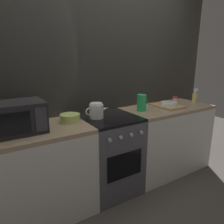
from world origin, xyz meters
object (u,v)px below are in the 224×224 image
object	(u,v)px
microwave	(17,117)
mixing_bowl	(70,118)
dish_pile	(168,105)
spray_bottle	(195,97)
spice_jar	(175,100)
pitcher	(142,103)
stove_unit	(110,154)
kettle	(96,111)

from	to	relation	value
microwave	mixing_bowl	xyz separation A→B (m)	(0.50, 0.05, -0.10)
mixing_bowl	dish_pile	bearing A→B (deg)	-2.08
microwave	spray_bottle	xyz separation A→B (m)	(2.32, -0.04, -0.06)
mixing_bowl	spice_jar	xyz separation A→B (m)	(1.54, 0.01, 0.01)
mixing_bowl	dish_pile	xyz separation A→B (m)	(1.34, -0.05, -0.02)
microwave	pitcher	world-z (taller)	microwave
mixing_bowl	spray_bottle	distance (m)	1.82
dish_pile	pitcher	bearing A→B (deg)	178.14
microwave	spice_jar	world-z (taller)	microwave
pitcher	spray_bottle	xyz separation A→B (m)	(0.92, -0.06, -0.02)
pitcher	spice_jar	world-z (taller)	pitcher
spice_jar	stove_unit	bearing A→B (deg)	-176.72
stove_unit	dish_pile	bearing A→B (deg)	0.51
pitcher	dish_pile	world-z (taller)	pitcher
microwave	dish_pile	xyz separation A→B (m)	(1.83, -0.00, -0.11)
kettle	spray_bottle	distance (m)	1.53
kettle	spice_jar	bearing A→B (deg)	1.23
microwave	dish_pile	distance (m)	1.84
dish_pile	microwave	bearing A→B (deg)	179.91
pitcher	kettle	bearing A→B (deg)	178.65
kettle	spray_bottle	bearing A→B (deg)	-2.63
stove_unit	spice_jar	size ratio (longest dim) A/B	8.57
stove_unit	spray_bottle	world-z (taller)	spray_bottle
dish_pile	spice_jar	distance (m)	0.21
spice_jar	spray_bottle	distance (m)	0.30
mixing_bowl	spray_bottle	xyz separation A→B (m)	(1.82, -0.09, 0.04)
mixing_bowl	dish_pile	world-z (taller)	mixing_bowl
microwave	pitcher	xyz separation A→B (m)	(1.40, 0.01, -0.03)
stove_unit	spray_bottle	size ratio (longest dim) A/B	4.43
kettle	mixing_bowl	bearing A→B (deg)	176.06
kettle	pitcher	bearing A→B (deg)	-1.35
kettle	spice_jar	world-z (taller)	kettle
pitcher	microwave	bearing A→B (deg)	-179.53
dish_pile	mixing_bowl	bearing A→B (deg)	177.92
stove_unit	microwave	bearing A→B (deg)	179.33
kettle	mixing_bowl	distance (m)	0.30
mixing_bowl	pitcher	xyz separation A→B (m)	(0.90, -0.03, 0.06)
mixing_bowl	dish_pile	size ratio (longest dim) A/B	0.50
spray_bottle	pitcher	bearing A→B (deg)	176.53
stove_unit	mixing_bowl	world-z (taller)	mixing_bowl
microwave	mixing_bowl	distance (m)	0.51
mixing_bowl	pitcher	bearing A→B (deg)	-2.19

